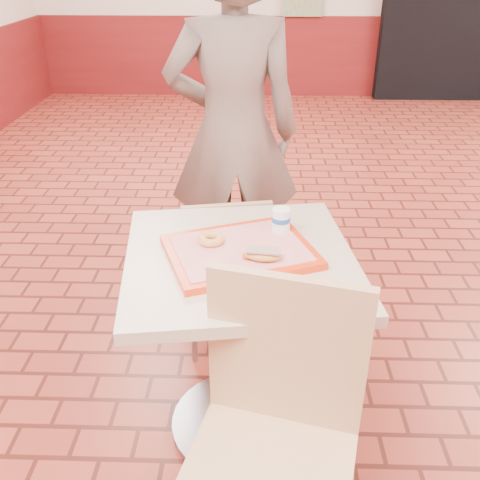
{
  "coord_description": "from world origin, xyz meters",
  "views": [
    {
      "loc": [
        -1.15,
        -2.35,
        1.77
      ],
      "look_at": [
        -1.2,
        -0.75,
        0.89
      ],
      "focal_mm": 40.0,
      "sensor_mm": 36.0,
      "label": 1
    }
  ],
  "objects_px": {
    "ring_donut": "(211,239)",
    "long_john_donut": "(262,255)",
    "main_table": "(240,318)",
    "serving_tray": "(240,251)",
    "chair_main_back": "(225,267)",
    "chair_main_front": "(275,431)",
    "paper_cup": "(281,220)",
    "customer": "(233,134)"
  },
  "relations": [
    {
      "from": "ring_donut",
      "to": "long_john_donut",
      "type": "relative_size",
      "value": 0.69
    },
    {
      "from": "long_john_donut",
      "to": "main_table",
      "type": "bearing_deg",
      "value": 133.95
    },
    {
      "from": "ring_donut",
      "to": "serving_tray",
      "type": "bearing_deg",
      "value": -17.34
    },
    {
      "from": "chair_main_back",
      "to": "serving_tray",
      "type": "relative_size",
      "value": 1.71
    },
    {
      "from": "long_john_donut",
      "to": "ring_donut",
      "type": "bearing_deg",
      "value": 148.15
    },
    {
      "from": "chair_main_front",
      "to": "paper_cup",
      "type": "distance_m",
      "value": 0.74
    },
    {
      "from": "ring_donut",
      "to": "paper_cup",
      "type": "height_order",
      "value": "paper_cup"
    },
    {
      "from": "main_table",
      "to": "chair_main_back",
      "type": "bearing_deg",
      "value": 99.33
    },
    {
      "from": "serving_tray",
      "to": "ring_donut",
      "type": "distance_m",
      "value": 0.11
    },
    {
      "from": "chair_main_back",
      "to": "paper_cup",
      "type": "bearing_deg",
      "value": 110.62
    },
    {
      "from": "customer",
      "to": "long_john_donut",
      "type": "xyz_separation_m",
      "value": [
        0.14,
        -1.11,
        -0.06
      ]
    },
    {
      "from": "customer",
      "to": "ring_donut",
      "type": "height_order",
      "value": "customer"
    },
    {
      "from": "chair_main_front",
      "to": "ring_donut",
      "type": "xyz_separation_m",
      "value": [
        -0.22,
        0.56,
        0.32
      ]
    },
    {
      "from": "customer",
      "to": "chair_main_back",
      "type": "bearing_deg",
      "value": 82.65
    },
    {
      "from": "chair_main_back",
      "to": "long_john_donut",
      "type": "relative_size",
      "value": 6.19
    },
    {
      "from": "paper_cup",
      "to": "serving_tray",
      "type": "bearing_deg",
      "value": -137.19
    },
    {
      "from": "chair_main_back",
      "to": "ring_donut",
      "type": "xyz_separation_m",
      "value": [
        -0.02,
        -0.49,
        0.41
      ]
    },
    {
      "from": "customer",
      "to": "paper_cup",
      "type": "height_order",
      "value": "customer"
    },
    {
      "from": "serving_tray",
      "to": "long_john_donut",
      "type": "distance_m",
      "value": 0.11
    },
    {
      "from": "ring_donut",
      "to": "chair_main_back",
      "type": "bearing_deg",
      "value": 88.0
    },
    {
      "from": "main_table",
      "to": "customer",
      "type": "height_order",
      "value": "customer"
    },
    {
      "from": "chair_main_back",
      "to": "main_table",
      "type": "bearing_deg",
      "value": 89.08
    },
    {
      "from": "paper_cup",
      "to": "ring_donut",
      "type": "bearing_deg",
      "value": -157.53
    },
    {
      "from": "long_john_donut",
      "to": "chair_main_front",
      "type": "bearing_deg",
      "value": -84.95
    },
    {
      "from": "customer",
      "to": "ring_donut",
      "type": "bearing_deg",
      "value": 82.72
    },
    {
      "from": "long_john_donut",
      "to": "customer",
      "type": "bearing_deg",
      "value": 97.28
    },
    {
      "from": "chair_main_back",
      "to": "customer",
      "type": "height_order",
      "value": "customer"
    },
    {
      "from": "main_table",
      "to": "paper_cup",
      "type": "distance_m",
      "value": 0.4
    },
    {
      "from": "main_table",
      "to": "serving_tray",
      "type": "bearing_deg",
      "value": 26.57
    },
    {
      "from": "chair_main_back",
      "to": "ring_donut",
      "type": "bearing_deg",
      "value": 77.75
    },
    {
      "from": "chair_main_back",
      "to": "long_john_donut",
      "type": "bearing_deg",
      "value": 94.84
    },
    {
      "from": "ring_donut",
      "to": "customer",
      "type": "bearing_deg",
      "value": 87.93
    },
    {
      "from": "chair_main_front",
      "to": "paper_cup",
      "type": "height_order",
      "value": "chair_main_front"
    },
    {
      "from": "chair_main_front",
      "to": "customer",
      "type": "bearing_deg",
      "value": 110.99
    },
    {
      "from": "customer",
      "to": "paper_cup",
      "type": "distance_m",
      "value": 0.92
    },
    {
      "from": "customer",
      "to": "serving_tray",
      "type": "relative_size",
      "value": 3.86
    },
    {
      "from": "serving_tray",
      "to": "paper_cup",
      "type": "bearing_deg",
      "value": 42.81
    },
    {
      "from": "chair_main_back",
      "to": "customer",
      "type": "relative_size",
      "value": 0.44
    },
    {
      "from": "chair_main_front",
      "to": "long_john_donut",
      "type": "distance_m",
      "value": 0.55
    },
    {
      "from": "serving_tray",
      "to": "long_john_donut",
      "type": "xyz_separation_m",
      "value": [
        0.08,
        -0.08,
        0.03
      ]
    },
    {
      "from": "customer",
      "to": "ring_donut",
      "type": "distance_m",
      "value": 1.0
    },
    {
      "from": "long_john_donut",
      "to": "chair_main_back",
      "type": "bearing_deg",
      "value": 105.09
    }
  ]
}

